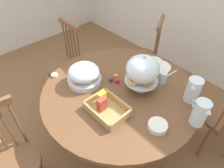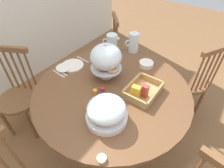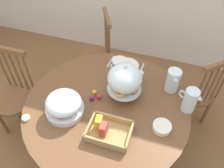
# 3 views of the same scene
# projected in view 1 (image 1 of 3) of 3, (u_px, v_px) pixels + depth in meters

# --- Properties ---
(ground_plane) EXTENTS (10.00, 10.00, 0.00)m
(ground_plane) POSITION_uv_depth(u_px,v_px,m) (98.00, 139.00, 2.20)
(ground_plane) COLOR brown
(dining_table) EXTENTS (1.34, 1.34, 0.74)m
(dining_table) POSITION_uv_depth(u_px,v_px,m) (119.00, 104.00, 1.83)
(dining_table) COLOR brown
(dining_table) RESTS_ON ground_plane
(windsor_chair_near_window) EXTENTS (0.41, 0.41, 0.97)m
(windsor_chair_near_window) POSITION_uv_depth(u_px,v_px,m) (13.00, 163.00, 1.52)
(windsor_chair_near_window) COLOR brown
(windsor_chair_near_window) RESTS_ON ground_plane
(windsor_chair_facing_door) EXTENTS (0.47, 0.47, 0.97)m
(windsor_chair_facing_door) POSITION_uv_depth(u_px,v_px,m) (224.00, 120.00, 1.83)
(windsor_chair_facing_door) COLOR brown
(windsor_chair_facing_door) RESTS_ON ground_plane
(windsor_chair_far_side) EXTENTS (0.45, 0.45, 0.97)m
(windsor_chair_far_side) POSITION_uv_depth(u_px,v_px,m) (144.00, 57.00, 2.58)
(windsor_chair_far_side) COLOR brown
(windsor_chair_far_side) RESTS_ON ground_plane
(windsor_chair_host_seat) EXTENTS (0.40, 0.40, 0.97)m
(windsor_chair_host_seat) POSITION_uv_depth(u_px,v_px,m) (65.00, 66.00, 2.44)
(windsor_chair_host_seat) COLOR brown
(windsor_chair_host_seat) RESTS_ON ground_plane
(pastry_stand_with_dome) EXTENTS (0.28, 0.28, 0.34)m
(pastry_stand_with_dome) POSITION_uv_depth(u_px,v_px,m) (142.00, 70.00, 1.59)
(pastry_stand_with_dome) COLOR silver
(pastry_stand_with_dome) RESTS_ON dining_table
(fruit_platter_covered) EXTENTS (0.30, 0.30, 0.18)m
(fruit_platter_covered) POSITION_uv_depth(u_px,v_px,m) (84.00, 75.00, 1.73)
(fruit_platter_covered) COLOR silver
(fruit_platter_covered) RESTS_ON dining_table
(orange_juice_pitcher) EXTENTS (0.11, 0.19, 0.21)m
(orange_juice_pitcher) POSITION_uv_depth(u_px,v_px,m) (193.00, 91.00, 1.56)
(orange_juice_pitcher) COLOR silver
(orange_juice_pitcher) RESTS_ON dining_table
(milk_pitcher) EXTENTS (0.17, 0.11, 0.21)m
(milk_pitcher) POSITION_uv_depth(u_px,v_px,m) (199.00, 114.00, 1.39)
(milk_pitcher) COLOR silver
(milk_pitcher) RESTS_ON dining_table
(cereal_basket) EXTENTS (0.32, 0.24, 0.12)m
(cereal_basket) POSITION_uv_depth(u_px,v_px,m) (106.00, 107.00, 1.52)
(cereal_basket) COLOR tan
(cereal_basket) RESTS_ON dining_table
(china_plate_large) EXTENTS (0.22, 0.22, 0.01)m
(china_plate_large) POSITION_uv_depth(u_px,v_px,m) (160.00, 67.00, 1.94)
(china_plate_large) COLOR white
(china_plate_large) RESTS_ON dining_table
(china_plate_small) EXTENTS (0.15, 0.15, 0.01)m
(china_plate_small) POSITION_uv_depth(u_px,v_px,m) (155.00, 61.00, 2.00)
(china_plate_small) COLOR white
(china_plate_small) RESTS_ON china_plate_large
(cereal_bowl) EXTENTS (0.14, 0.14, 0.04)m
(cereal_bowl) POSITION_uv_depth(u_px,v_px,m) (158.00, 126.00, 1.40)
(cereal_bowl) COLOR white
(cereal_bowl) RESTS_ON dining_table
(drinking_glass) EXTENTS (0.06, 0.06, 0.11)m
(drinking_glass) POSITION_uv_depth(u_px,v_px,m) (163.00, 78.00, 1.74)
(drinking_glass) COLOR silver
(drinking_glass) RESTS_ON dining_table
(butter_dish) EXTENTS (0.06, 0.06, 0.02)m
(butter_dish) POSITION_uv_depth(u_px,v_px,m) (55.00, 75.00, 1.84)
(butter_dish) COLOR beige
(butter_dish) RESTS_ON dining_table
(jam_jar_strawberry) EXTENTS (0.04, 0.04, 0.04)m
(jam_jar_strawberry) POSITION_uv_depth(u_px,v_px,m) (117.00, 81.00, 1.76)
(jam_jar_strawberry) COLOR #B7282D
(jam_jar_strawberry) RESTS_ON dining_table
(jam_jar_apricot) EXTENTS (0.04, 0.04, 0.04)m
(jam_jar_apricot) POSITION_uv_depth(u_px,v_px,m) (116.00, 77.00, 1.81)
(jam_jar_apricot) COLOR orange
(jam_jar_apricot) RESTS_ON dining_table
(jam_jar_grape) EXTENTS (0.04, 0.04, 0.04)m
(jam_jar_grape) POSITION_uv_depth(u_px,v_px,m) (111.00, 80.00, 1.78)
(jam_jar_grape) COLOR #5B2366
(jam_jar_grape) RESTS_ON dining_table
(table_knife) EXTENTS (0.03, 0.17, 0.01)m
(table_knife) POSITION_uv_depth(u_px,v_px,m) (149.00, 60.00, 2.03)
(table_knife) COLOR silver
(table_knife) RESTS_ON dining_table
(dinner_fork) EXTENTS (0.03, 0.17, 0.01)m
(dinner_fork) POSITION_uv_depth(u_px,v_px,m) (147.00, 59.00, 2.04)
(dinner_fork) COLOR silver
(dinner_fork) RESTS_ON dining_table
(soup_spoon) EXTENTS (0.03, 0.17, 0.01)m
(soup_spoon) POSITION_uv_depth(u_px,v_px,m) (171.00, 74.00, 1.86)
(soup_spoon) COLOR silver
(soup_spoon) RESTS_ON dining_table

